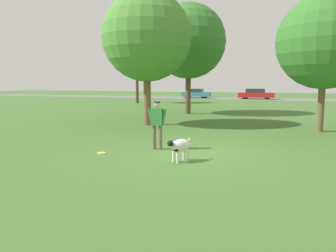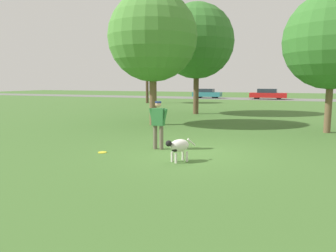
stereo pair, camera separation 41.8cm
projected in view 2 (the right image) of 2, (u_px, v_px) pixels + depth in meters
ground_plane at (191, 153)px, 10.40m from camera, size 120.00×120.00×0.00m
far_road_strip at (271, 99)px, 42.01m from camera, size 120.00×6.00×0.01m
person at (158, 121)px, 10.84m from camera, size 0.67×0.22×1.61m
dog at (179, 146)px, 9.18m from camera, size 0.68×0.87×0.65m
frisbee at (102, 152)px, 10.43m from camera, size 0.27×0.27×0.02m
tree_mid_center at (197, 41)px, 22.31m from camera, size 5.11×5.11×7.55m
tree_near_right at (333, 41)px, 13.98m from camera, size 4.16×4.16×6.06m
tree_near_left at (153, 37)px, 16.55m from camera, size 4.54×4.54×6.77m
tree_far_left at (147, 52)px, 33.79m from camera, size 3.03×3.03×6.83m
parked_car_teal at (207, 93)px, 44.79m from camera, size 3.85×1.90×1.28m
parked_car_red at (268, 94)px, 41.83m from camera, size 4.53×1.81×1.34m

